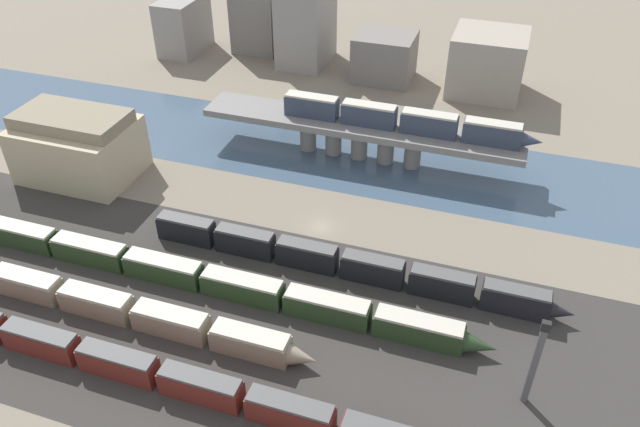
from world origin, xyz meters
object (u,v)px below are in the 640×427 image
train_yard_near (127,366)px  train_yard_far (135,262)px  train_yard_mid (143,314)px  signal_tower (535,363)px  train_yard_outer (345,264)px  warehouse_building (78,146)px  train_on_bridge (405,120)px

train_yard_near → train_yard_far: train_yard_near is taller
train_yard_mid → train_yard_far: bearing=126.6°
train_yard_near → signal_tower: (46.97, 11.82, 4.74)m
train_yard_mid → train_yard_near: bearing=-71.1°
train_yard_outer → warehouse_building: bearing=167.9°
train_on_bridge → warehouse_building: (-54.82, -21.71, -3.42)m
train_yard_far → warehouse_building: 31.97m
train_yard_outer → train_yard_near: bearing=-127.1°
train_on_bridge → train_yard_far: train_on_bridge is taller
train_yard_far → warehouse_building: bearing=139.0°
train_yard_mid → signal_tower: signal_tower is taller
train_yard_mid → warehouse_building: warehouse_building is taller
train_yard_near → signal_tower: signal_tower is taller
train_yard_far → train_yard_outer: bearing=17.3°
train_yard_outer → train_yard_mid: bearing=-141.5°
train_yard_far → signal_tower: size_ratio=7.90×
train_yard_near → warehouse_building: (-33.49, 38.20, 4.06)m
train_yard_near → train_yard_far: (-9.58, 17.39, -0.06)m
train_yard_outer → warehouse_building: 55.05m
train_yard_outer → train_yard_far: bearing=-162.7°
train_on_bridge → signal_tower: (25.64, -48.10, -2.74)m
train_yard_mid → train_yard_outer: 29.45m
train_yard_far → train_yard_outer: train_yard_outer is taller
train_on_bridge → warehouse_building: size_ratio=2.36×
train_yard_far → signal_tower: (56.54, -5.57, 4.80)m
train_on_bridge → train_yard_outer: (-1.13, -33.26, -7.27)m
train_on_bridge → train_yard_mid: bearing=-115.1°
train_yard_near → train_yard_mid: train_yard_near is taller
train_yard_mid → signal_tower: bearing=4.0°
train_yard_mid → signal_tower: 50.18m
train_yard_near → train_yard_far: bearing=118.9°
train_on_bridge → signal_tower: bearing=-61.9°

